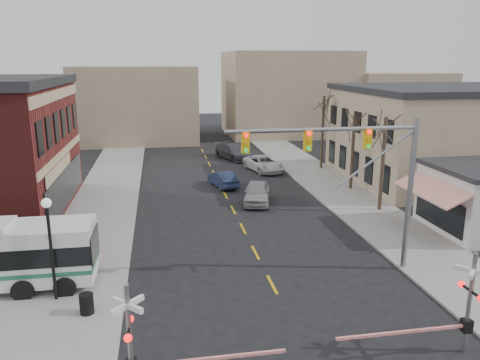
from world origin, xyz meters
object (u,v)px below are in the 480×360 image
rr_crossing_east (459,305)px  pedestrian_far (72,234)px  traffic_signal_mast (362,165)px  car_d (234,152)px  car_b (223,179)px  trash_bin (87,304)px  rr_crossing_west (144,342)px  pedestrian_near (82,260)px  street_lamp (49,229)px  car_a (257,192)px  car_c (264,164)px

rr_crossing_east → pedestrian_far: rr_crossing_east is taller
traffic_signal_mast → car_d: 30.23m
car_b → pedestrian_far: pedestrian_far is taller
traffic_signal_mast → trash_bin: (-13.11, -2.05, -5.15)m
rr_crossing_east → car_d: (-2.37, 36.95, -1.15)m
rr_crossing_west → pedestrian_near: size_ratio=3.07×
rr_crossing_west → rr_crossing_east: size_ratio=1.00×
street_lamp → car_a: size_ratio=1.01×
pedestrian_far → car_c: bearing=19.1°
trash_bin → car_b: (8.68, 20.22, 0.12)m
car_a → pedestrian_far: 14.47m
rr_crossing_west → trash_bin: rr_crossing_west is taller
car_b → pedestrian_near: size_ratio=2.28×
trash_bin → car_c: car_c is taller
car_c → car_a: bearing=-119.6°
car_b → rr_crossing_west: bearing=63.6°
car_a → car_c: car_a is taller
rr_crossing_west → pedestrian_far: rr_crossing_west is taller
rr_crossing_east → traffic_signal_mast: bearing=96.3°
car_c → car_b: bearing=-146.9°
street_lamp → car_b: bearing=61.3°
rr_crossing_east → pedestrian_near: bearing=148.8°
trash_bin → pedestrian_near: pedestrian_near is taller
rr_crossing_west → pedestrian_near: 9.77m
car_c → traffic_signal_mast: bearing=-105.1°
rr_crossing_west → trash_bin: (-2.60, 5.46, -1.40)m
rr_crossing_east → car_d: rr_crossing_east is taller
street_lamp → car_a: 18.38m
rr_crossing_east → pedestrian_near: rr_crossing_east is taller
car_d → pedestrian_near: pedestrian_near is taller
rr_crossing_west → car_c: (10.91, 30.87, -1.22)m
traffic_signal_mast → pedestrian_near: (-13.77, 1.65, -4.69)m
pedestrian_far → rr_crossing_west: bearing=-101.4°
rr_crossing_east → car_b: bearing=101.6°
car_c → rr_crossing_west: bearing=-123.5°
traffic_signal_mast → pedestrian_far: traffic_signal_mast is taller
traffic_signal_mast → car_b: bearing=103.7°
rr_crossing_east → pedestrian_far: bearing=140.9°
rr_crossing_east → pedestrian_near: size_ratio=3.07×
car_b → pedestrian_near: (-9.35, -16.51, 0.35)m
rr_crossing_west → pedestrian_far: size_ratio=3.29×
rr_crossing_west → car_c: rr_crossing_west is taller
car_b → pedestrian_near: bearing=47.4°
car_a → pedestrian_far: bearing=-134.9°
street_lamp → pedestrian_near: size_ratio=2.62×
car_c → pedestrian_far: size_ratio=3.15×
pedestrian_far → car_a: bearing=0.5°
traffic_signal_mast → pedestrian_far: 16.65m
car_b → pedestrian_far: size_ratio=2.44×
pedestrian_near → pedestrian_far: size_ratio=1.07×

